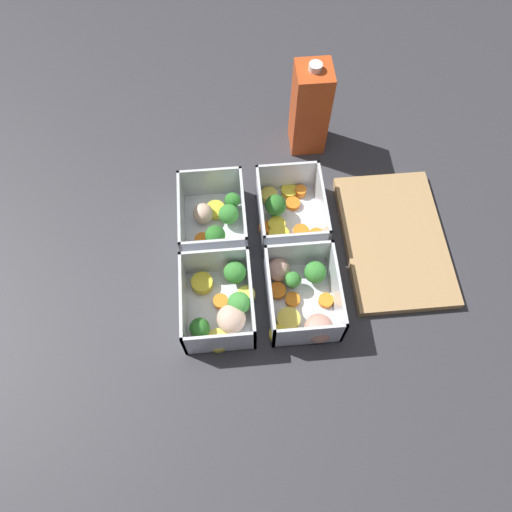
% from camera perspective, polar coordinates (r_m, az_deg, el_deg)
% --- Properties ---
extents(ground_plane, '(4.00, 4.00, 0.00)m').
position_cam_1_polar(ground_plane, '(0.90, 0.00, -0.78)').
color(ground_plane, '#38383D').
extents(container_near_left, '(0.15, 0.12, 0.08)m').
position_cam_1_polar(container_near_left, '(0.92, -4.70, 4.27)').
color(container_near_left, silver).
rests_on(container_near_left, ground_plane).
extents(container_near_right, '(0.16, 0.12, 0.08)m').
position_cam_1_polar(container_near_right, '(0.84, -3.80, -5.53)').
color(container_near_right, silver).
rests_on(container_near_right, ground_plane).
extents(container_far_left, '(0.16, 0.13, 0.08)m').
position_cam_1_polar(container_far_left, '(0.93, 3.61, 4.93)').
color(container_far_left, silver).
rests_on(container_far_left, ground_plane).
extents(container_far_right, '(0.17, 0.13, 0.08)m').
position_cam_1_polar(container_far_right, '(0.85, 5.31, -4.74)').
color(container_far_right, silver).
rests_on(container_far_right, ground_plane).
extents(juice_carton, '(0.07, 0.07, 0.20)m').
position_cam_1_polar(juice_carton, '(0.99, 6.19, 16.40)').
color(juice_carton, '#D14C1E').
rests_on(juice_carton, ground_plane).
extents(cutting_board, '(0.28, 0.18, 0.02)m').
position_cam_1_polar(cutting_board, '(0.95, 15.47, 1.81)').
color(cutting_board, tan).
rests_on(cutting_board, ground_plane).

